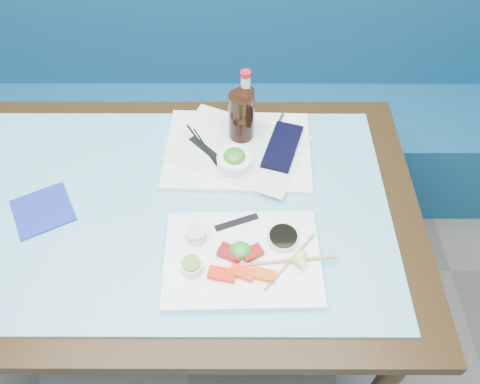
{
  "coord_description": "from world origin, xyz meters",
  "views": [
    {
      "loc": [
        0.2,
        0.66,
        1.8
      ],
      "look_at": [
        0.19,
        1.46,
        0.8
      ],
      "focal_mm": 35.0,
      "sensor_mm": 36.0,
      "label": 1
    }
  ],
  "objects_px": {
    "sashimi_plate": "(242,259)",
    "cola_glass": "(241,116)",
    "seaweed_bowl": "(234,162)",
    "dining_table": "(174,223)",
    "booth_bench": "(198,109)",
    "cola_bottle_body": "(245,111)",
    "blue_napkin": "(43,210)",
    "serving_tray": "(238,150)"
  },
  "relations": [
    {
      "from": "sashimi_plate",
      "to": "cola_glass",
      "type": "relative_size",
      "value": 2.49
    },
    {
      "from": "sashimi_plate",
      "to": "cola_glass",
      "type": "xyz_separation_m",
      "value": [
        -0.0,
        0.44,
        0.09
      ]
    },
    {
      "from": "seaweed_bowl",
      "to": "cola_glass",
      "type": "bearing_deg",
      "value": 81.25
    },
    {
      "from": "booth_bench",
      "to": "blue_napkin",
      "type": "bearing_deg",
      "value": -112.27
    },
    {
      "from": "cola_glass",
      "to": "cola_bottle_body",
      "type": "height_order",
      "value": "cola_glass"
    },
    {
      "from": "sashimi_plate",
      "to": "blue_napkin",
      "type": "height_order",
      "value": "sashimi_plate"
    },
    {
      "from": "cola_bottle_body",
      "to": "cola_glass",
      "type": "bearing_deg",
      "value": -105.35
    },
    {
      "from": "dining_table",
      "to": "booth_bench",
      "type": "bearing_deg",
      "value": 90.0
    },
    {
      "from": "sashimi_plate",
      "to": "serving_tray",
      "type": "distance_m",
      "value": 0.38
    },
    {
      "from": "seaweed_bowl",
      "to": "blue_napkin",
      "type": "height_order",
      "value": "seaweed_bowl"
    },
    {
      "from": "cola_bottle_body",
      "to": "blue_napkin",
      "type": "bearing_deg",
      "value": -149.91
    },
    {
      "from": "sashimi_plate",
      "to": "dining_table",
      "type": "bearing_deg",
      "value": 136.94
    },
    {
      "from": "seaweed_bowl",
      "to": "sashimi_plate",
      "type": "bearing_deg",
      "value": -85.79
    },
    {
      "from": "seaweed_bowl",
      "to": "cola_glass",
      "type": "xyz_separation_m",
      "value": [
        0.02,
        0.13,
        0.06
      ]
    },
    {
      "from": "dining_table",
      "to": "cola_glass",
      "type": "distance_m",
      "value": 0.38
    },
    {
      "from": "serving_tray",
      "to": "seaweed_bowl",
      "type": "xyz_separation_m",
      "value": [
        -0.01,
        -0.07,
        0.03
      ]
    },
    {
      "from": "booth_bench",
      "to": "cola_glass",
      "type": "bearing_deg",
      "value": -71.15
    },
    {
      "from": "sashimi_plate",
      "to": "cola_glass",
      "type": "bearing_deg",
      "value": 89.11
    },
    {
      "from": "sashimi_plate",
      "to": "blue_napkin",
      "type": "relative_size",
      "value": 2.61
    },
    {
      "from": "serving_tray",
      "to": "booth_bench",
      "type": "bearing_deg",
      "value": 108.6
    },
    {
      "from": "seaweed_bowl",
      "to": "blue_napkin",
      "type": "distance_m",
      "value": 0.55
    },
    {
      "from": "serving_tray",
      "to": "sashimi_plate",
      "type": "bearing_deg",
      "value": -85.99
    },
    {
      "from": "booth_bench",
      "to": "cola_glass",
      "type": "xyz_separation_m",
      "value": [
        0.2,
        -0.58,
        0.48
      ]
    },
    {
      "from": "booth_bench",
      "to": "cola_bottle_body",
      "type": "height_order",
      "value": "booth_bench"
    },
    {
      "from": "cola_glass",
      "to": "blue_napkin",
      "type": "relative_size",
      "value": 1.05
    },
    {
      "from": "seaweed_bowl",
      "to": "blue_napkin",
      "type": "relative_size",
      "value": 0.68
    },
    {
      "from": "booth_bench",
      "to": "sashimi_plate",
      "type": "distance_m",
      "value": 1.11
    },
    {
      "from": "dining_table",
      "to": "sashimi_plate",
      "type": "xyz_separation_m",
      "value": [
        0.2,
        -0.18,
        0.1
      ]
    },
    {
      "from": "serving_tray",
      "to": "blue_napkin",
      "type": "distance_m",
      "value": 0.59
    },
    {
      "from": "seaweed_bowl",
      "to": "blue_napkin",
      "type": "xyz_separation_m",
      "value": [
        -0.53,
        -0.15,
        -0.03
      ]
    },
    {
      "from": "sashimi_plate",
      "to": "cola_glass",
      "type": "height_order",
      "value": "cola_glass"
    },
    {
      "from": "dining_table",
      "to": "serving_tray",
      "type": "relative_size",
      "value": 3.18
    },
    {
      "from": "dining_table",
      "to": "serving_tray",
      "type": "distance_m",
      "value": 0.3
    },
    {
      "from": "cola_glass",
      "to": "cola_bottle_body",
      "type": "distance_m",
      "value": 0.05
    },
    {
      "from": "serving_tray",
      "to": "cola_glass",
      "type": "xyz_separation_m",
      "value": [
        0.01,
        0.05,
        0.09
      ]
    },
    {
      "from": "sashimi_plate",
      "to": "cola_bottle_body",
      "type": "relative_size",
      "value": 2.51
    },
    {
      "from": "seaweed_bowl",
      "to": "dining_table",
      "type": "bearing_deg",
      "value": -143.79
    },
    {
      "from": "booth_bench",
      "to": "serving_tray",
      "type": "bearing_deg",
      "value": -73.51
    },
    {
      "from": "booth_bench",
      "to": "cola_bottle_body",
      "type": "relative_size",
      "value": 19.09
    },
    {
      "from": "sashimi_plate",
      "to": "cola_glass",
      "type": "distance_m",
      "value": 0.45
    },
    {
      "from": "serving_tray",
      "to": "seaweed_bowl",
      "type": "bearing_deg",
      "value": -95.49
    },
    {
      "from": "dining_table",
      "to": "serving_tray",
      "type": "height_order",
      "value": "serving_tray"
    }
  ]
}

